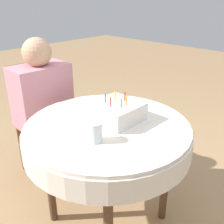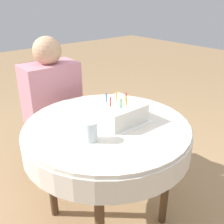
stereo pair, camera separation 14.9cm
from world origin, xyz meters
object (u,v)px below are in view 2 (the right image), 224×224
(drinking_glass, at_px, (91,131))
(birthday_cake, at_px, (117,112))
(chair, at_px, (50,113))
(person, at_px, (52,94))

(drinking_glass, bearing_deg, birthday_cake, 19.26)
(drinking_glass, bearing_deg, chair, 76.39)
(chair, distance_m, person, 0.21)
(chair, xyz_separation_m, birthday_cake, (0.04, -0.81, 0.28))
(person, xyz_separation_m, drinking_glass, (-0.22, -0.81, 0.09))
(chair, xyz_separation_m, person, (-0.00, -0.09, 0.19))
(person, relative_size, birthday_cake, 4.32)
(birthday_cake, distance_m, drinking_glass, 0.27)
(person, height_order, drinking_glass, person)
(person, bearing_deg, drinking_glass, -102.98)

